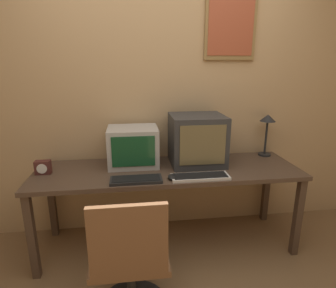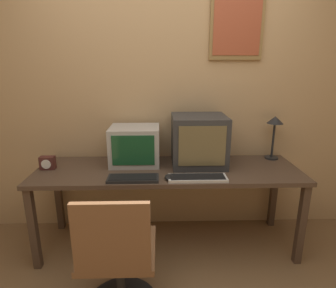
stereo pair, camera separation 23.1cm
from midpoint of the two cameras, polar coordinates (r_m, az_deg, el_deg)
wall_back at (r=2.62m, az=-3.60°, el=9.89°), size 8.00×0.08×2.60m
desk at (r=2.40m, az=-2.77°, el=-6.59°), size 2.20×0.66×0.73m
monitor_left at (r=2.45m, az=-9.78°, el=-0.50°), size 0.42×0.36×0.33m
monitor_right at (r=2.44m, az=3.22°, el=0.85°), size 0.46×0.41×0.43m
keyboard_main at (r=2.15m, az=-9.58°, el=-7.20°), size 0.39×0.15×0.03m
keyboard_side at (r=2.18m, az=3.54°, el=-6.70°), size 0.45×0.15×0.03m
mouse_near_keyboard at (r=2.16m, az=-2.33°, el=-6.79°), size 0.06×0.10×0.03m
desk_clock at (r=2.51m, az=-26.52°, el=-4.31°), size 0.12×0.07×0.11m
desk_lamp at (r=2.76m, az=17.30°, el=3.82°), size 0.15×0.15×0.40m
office_chair at (r=1.90m, az=-11.44°, el=-23.46°), size 0.48×0.48×0.89m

